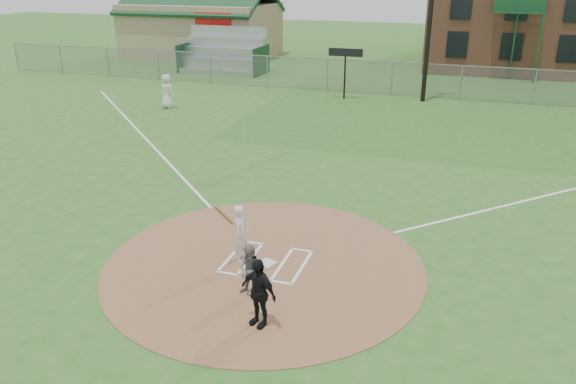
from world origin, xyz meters
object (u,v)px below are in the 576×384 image
(batter_at_plate, at_px, (241,233))
(umpire, at_px, (258,292))
(home_plate, at_px, (267,263))
(ondeck_player, at_px, (167,91))
(catcher, at_px, (251,271))

(batter_at_plate, bearing_deg, umpire, -60.25)
(home_plate, height_order, ondeck_player, ondeck_player)
(home_plate, xyz_separation_m, ondeck_player, (-11.30, 14.83, 0.90))
(catcher, bearing_deg, ondeck_player, 132.51)
(catcher, height_order, ondeck_player, ondeck_player)
(ondeck_player, relative_size, batter_at_plate, 1.05)
(umpire, distance_m, ondeck_player, 21.17)
(umpire, relative_size, ondeck_player, 0.86)
(ondeck_player, bearing_deg, home_plate, 150.21)
(home_plate, distance_m, catcher, 1.66)
(umpire, bearing_deg, ondeck_player, 145.30)
(catcher, relative_size, umpire, 0.80)
(home_plate, xyz_separation_m, batter_at_plate, (-0.70, -0.01, 0.78))
(umpire, bearing_deg, home_plate, 127.13)
(home_plate, xyz_separation_m, catcher, (0.17, -1.53, 0.63))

